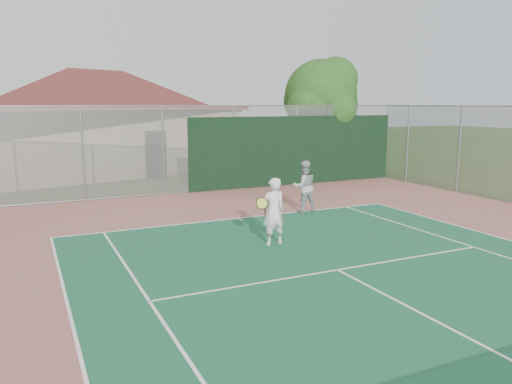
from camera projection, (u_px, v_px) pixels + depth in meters
back_fence at (236, 150)px, 20.85m from camera, size 20.08×0.11×3.53m
side_fence_right at (459, 150)px, 20.16m from camera, size 0.08×9.00×3.50m
clubhouse at (94, 111)px, 26.69m from camera, size 16.36×12.75×6.27m
tree at (323, 99)px, 24.24m from camera, size 4.18×3.96×5.83m
player_white_front at (273, 212)px, 12.65m from camera, size 0.98×0.67×1.73m
player_grey_back at (304, 187)px, 16.51m from camera, size 0.91×0.75×1.72m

